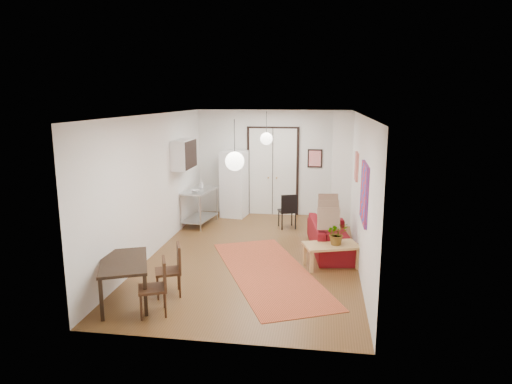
# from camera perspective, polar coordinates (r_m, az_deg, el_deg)

# --- Properties ---
(floor) EXTENTS (7.00, 7.00, 0.00)m
(floor) POSITION_cam_1_polar(r_m,az_deg,el_deg) (9.62, -0.24, -7.88)
(floor) COLOR brown
(floor) RESTS_ON ground
(ceiling) EXTENTS (4.20, 7.00, 0.02)m
(ceiling) POSITION_cam_1_polar(r_m,az_deg,el_deg) (9.06, -0.26, 9.66)
(ceiling) COLOR silver
(ceiling) RESTS_ON wall_back
(wall_back) EXTENTS (4.20, 0.02, 2.90)m
(wall_back) POSITION_cam_1_polar(r_m,az_deg,el_deg) (12.66, 2.14, 3.66)
(wall_back) COLOR white
(wall_back) RESTS_ON floor
(wall_front) EXTENTS (4.20, 0.02, 2.90)m
(wall_front) POSITION_cam_1_polar(r_m,az_deg,el_deg) (5.90, -5.40, -5.88)
(wall_front) COLOR white
(wall_front) RESTS_ON floor
(wall_left) EXTENTS (0.02, 7.00, 2.90)m
(wall_left) POSITION_cam_1_polar(r_m,az_deg,el_deg) (9.77, -12.53, 0.96)
(wall_left) COLOR white
(wall_left) RESTS_ON floor
(wall_right) EXTENTS (0.02, 7.00, 2.90)m
(wall_right) POSITION_cam_1_polar(r_m,az_deg,el_deg) (9.16, 12.85, 0.24)
(wall_right) COLOR white
(wall_right) RESTS_ON floor
(double_doors) EXTENTS (1.44, 0.06, 2.50)m
(double_doors) POSITION_cam_1_polar(r_m,az_deg,el_deg) (12.65, 2.11, 2.51)
(double_doors) COLOR silver
(double_doors) RESTS_ON wall_back
(stub_partition) EXTENTS (0.50, 0.10, 2.90)m
(stub_partition) POSITION_cam_1_polar(r_m,az_deg,el_deg) (11.65, 10.71, 2.76)
(stub_partition) COLOR white
(stub_partition) RESTS_ON floor
(wall_cabinet) EXTENTS (0.35, 1.00, 0.70)m
(wall_cabinet) POSITION_cam_1_polar(r_m,az_deg,el_deg) (11.04, -9.00, 4.69)
(wall_cabinet) COLOR white
(wall_cabinet) RESTS_ON wall_left
(painting_popart) EXTENTS (0.05, 1.00, 1.00)m
(painting_popart) POSITION_cam_1_polar(r_m,az_deg,el_deg) (7.90, 13.39, -0.12)
(painting_popart) COLOR red
(painting_popart) RESTS_ON wall_right
(painting_abstract) EXTENTS (0.05, 0.50, 0.60)m
(painting_abstract) POSITION_cam_1_polar(r_m,az_deg,el_deg) (9.88, 12.46, 3.15)
(painting_abstract) COLOR beige
(painting_abstract) RESTS_ON wall_right
(poster_back) EXTENTS (0.40, 0.03, 0.50)m
(poster_back) POSITION_cam_1_polar(r_m,az_deg,el_deg) (12.53, 7.37, 4.18)
(poster_back) COLOR red
(poster_back) RESTS_ON wall_back
(print_left) EXTENTS (0.03, 0.44, 0.54)m
(print_left) POSITION_cam_1_polar(r_m,az_deg,el_deg) (11.55, -8.98, 5.25)
(print_left) COLOR #91623C
(print_left) RESTS_ON wall_left
(pendant_back) EXTENTS (0.30, 0.30, 0.80)m
(pendant_back) POSITION_cam_1_polar(r_m,az_deg,el_deg) (11.08, 1.31, 6.68)
(pendant_back) COLOR white
(pendant_back) RESTS_ON ceiling
(pendant_front) EXTENTS (0.30, 0.30, 0.80)m
(pendant_front) POSITION_cam_1_polar(r_m,az_deg,el_deg) (7.15, -2.68, 3.87)
(pendant_front) COLOR white
(pendant_front) RESTS_ON ceiling
(kilim_rug) EXTENTS (2.83, 4.02, 0.01)m
(kilim_rug) POSITION_cam_1_polar(r_m,az_deg,el_deg) (8.72, 1.66, -9.98)
(kilim_rug) COLOR #BD462F
(kilim_rug) RESTS_ON floor
(sofa) EXTENTS (1.14, 2.26, 0.63)m
(sofa) POSITION_cam_1_polar(r_m,az_deg,el_deg) (9.95, 9.50, -5.45)
(sofa) COLOR maroon
(sofa) RESTS_ON floor
(coffee_table) EXTENTS (1.16, 0.87, 0.46)m
(coffee_table) POSITION_cam_1_polar(r_m,az_deg,el_deg) (8.97, 9.37, -6.83)
(coffee_table) COLOR tan
(coffee_table) RESTS_ON floor
(potted_plant) EXTENTS (0.46, 0.49, 0.45)m
(potted_plant) POSITION_cam_1_polar(r_m,az_deg,el_deg) (8.89, 10.08, -5.11)
(potted_plant) COLOR #2E632C
(potted_plant) RESTS_ON coffee_table
(kitchen_counter) EXTENTS (0.76, 1.28, 0.92)m
(kitchen_counter) POSITION_cam_1_polar(r_m,az_deg,el_deg) (11.78, -7.10, -1.25)
(kitchen_counter) COLOR #B7BBBC
(kitchen_counter) RESTS_ON floor
(bowl) EXTENTS (0.26, 0.26, 0.05)m
(bowl) POSITION_cam_1_polar(r_m,az_deg,el_deg) (11.42, -7.54, 0.13)
(bowl) COLOR white
(bowl) RESTS_ON kitchen_counter
(soap_bottle) EXTENTS (0.10, 0.10, 0.19)m
(soap_bottle) POSITION_cam_1_polar(r_m,az_deg,el_deg) (11.93, -6.88, 0.99)
(soap_bottle) COLOR teal
(soap_bottle) RESTS_ON kitchen_counter
(fridge) EXTENTS (0.72, 0.72, 1.81)m
(fridge) POSITION_cam_1_polar(r_m,az_deg,el_deg) (12.51, -2.74, 1.02)
(fridge) COLOR white
(fridge) RESTS_ON floor
(dining_table) EXTENTS (1.14, 1.43, 0.69)m
(dining_table) POSITION_cam_1_polar(r_m,az_deg,el_deg) (7.62, -16.20, -8.79)
(dining_table) COLOR black
(dining_table) RESTS_ON floor
(dining_chair_near) EXTENTS (0.53, 0.64, 0.86)m
(dining_chair_near) POSITION_cam_1_polar(r_m,az_deg,el_deg) (7.82, -10.77, -8.93)
(dining_chair_near) COLOR #3D2213
(dining_chair_near) RESTS_ON floor
(dining_chair_far) EXTENTS (0.53, 0.64, 0.86)m
(dining_chair_far) POSITION_cam_1_polar(r_m,az_deg,el_deg) (7.21, -12.61, -10.83)
(dining_chair_far) COLOR #3D2213
(dining_chair_far) RESTS_ON floor
(black_side_chair) EXTENTS (0.52, 0.53, 0.89)m
(black_side_chair) POSITION_cam_1_polar(r_m,az_deg,el_deg) (11.53, 3.96, -1.88)
(black_side_chair) COLOR black
(black_side_chair) RESTS_ON floor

